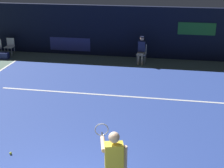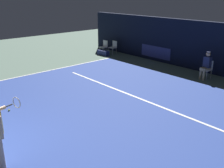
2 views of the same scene
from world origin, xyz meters
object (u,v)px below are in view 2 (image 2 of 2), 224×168
at_px(courtside_chair_far, 104,46).
at_px(tennis_ball, 9,110).
at_px(equipment_bag, 103,53).
at_px(line_judge_on_chair, 206,65).
at_px(courtside_chair_near, 113,47).

xyz_separation_m(courtside_chair_far, tennis_ball, (4.92, -8.48, -0.46)).
bearing_deg(equipment_bag, tennis_ball, -65.38).
bearing_deg(line_judge_on_chair, courtside_chair_near, 177.71).
bearing_deg(equipment_bag, courtside_chair_far, 130.07).
bearing_deg(line_judge_on_chair, tennis_ball, -107.11).
relative_size(line_judge_on_chair, equipment_bag, 1.57).
height_order(line_judge_on_chair, tennis_ball, line_judge_on_chair).
relative_size(courtside_chair_near, equipment_bag, 1.05).
bearing_deg(tennis_ball, courtside_chair_near, 116.27).
distance_m(line_judge_on_chair, courtside_chair_far, 7.55).
height_order(courtside_chair_far, equipment_bag, courtside_chair_far).
height_order(tennis_ball, equipment_bag, equipment_bag).
bearing_deg(courtside_chair_near, equipment_bag, -103.88).
bearing_deg(line_judge_on_chair, courtside_chair_far, -179.41).
relative_size(courtside_chair_near, courtside_chair_far, 1.00).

